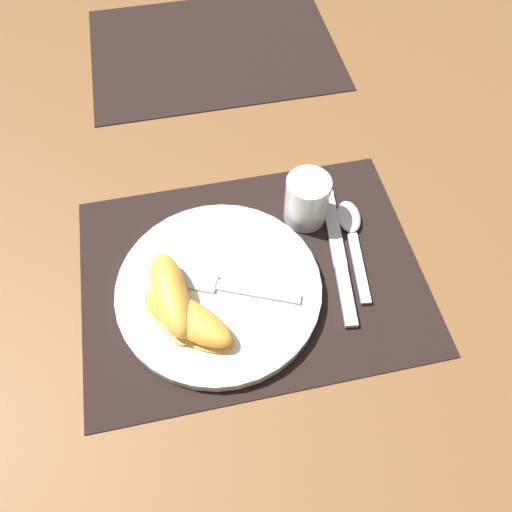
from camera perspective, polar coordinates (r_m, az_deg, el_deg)
name	(u,v)px	position (r m, az deg, el deg)	size (l,w,h in m)	color
ground_plane	(252,274)	(0.69, -0.48, -2.10)	(3.00, 3.00, 0.00)	brown
placemat	(252,274)	(0.69, -0.48, -2.02)	(0.46, 0.34, 0.00)	black
placemat_far	(214,48)	(1.04, -4.87, 22.61)	(0.46, 0.34, 0.00)	black
plate	(219,289)	(0.67, -4.26, -3.77)	(0.27, 0.27, 0.02)	white
juice_glass	(307,202)	(0.72, 5.79, 6.18)	(0.06, 0.06, 0.08)	silver
knife	(339,257)	(0.70, 9.46, -0.12)	(0.05, 0.22, 0.01)	silver
spoon	(351,230)	(0.73, 10.86, 2.98)	(0.05, 0.17, 0.01)	silver
fork	(222,286)	(0.66, -3.88, -3.40)	(0.17, 0.09, 0.00)	silver
citrus_wedge_0	(169,288)	(0.64, -9.91, -3.62)	(0.06, 0.11, 0.04)	#F7C656
citrus_wedge_1	(172,301)	(0.63, -9.61, -5.08)	(0.07, 0.12, 0.04)	#F7C656
citrus_wedge_2	(187,319)	(0.62, -7.85, -7.14)	(0.13, 0.13, 0.03)	#F7C656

